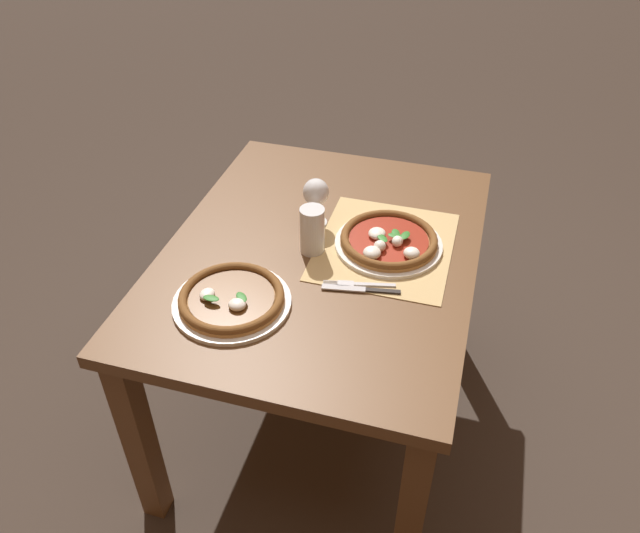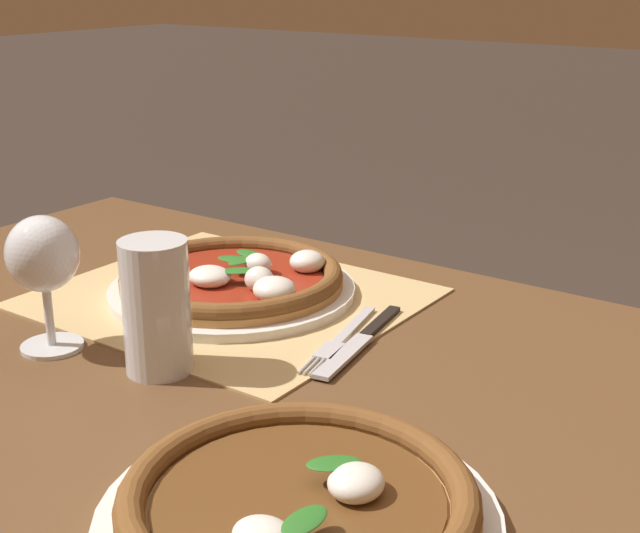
{
  "view_description": "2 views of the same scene",
  "coord_description": "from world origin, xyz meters",
  "px_view_note": "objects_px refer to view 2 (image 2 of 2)",
  "views": [
    {
      "loc": [
        -1.42,
        -0.4,
        1.85
      ],
      "look_at": [
        -0.18,
        -0.05,
        0.82
      ],
      "focal_mm": 35.0,
      "sensor_mm": 36.0,
      "label": 1
    },
    {
      "loc": [
        -0.65,
        0.63,
        1.16
      ],
      "look_at": [
        -0.12,
        -0.12,
        0.84
      ],
      "focal_mm": 50.0,
      "sensor_mm": 36.0,
      "label": 2
    }
  ],
  "objects_px": {
    "pizza_near": "(234,280)",
    "pizza_far": "(299,505)",
    "fork": "(341,339)",
    "pint_glass": "(157,309)",
    "wine_glass": "(43,260)",
    "knife": "(361,340)"
  },
  "relations": [
    {
      "from": "pizza_near",
      "to": "fork",
      "type": "relative_size",
      "value": 1.61
    },
    {
      "from": "pizza_far",
      "to": "fork",
      "type": "distance_m",
      "value": 0.35
    },
    {
      "from": "knife",
      "to": "pizza_far",
      "type": "bearing_deg",
      "value": 114.98
    },
    {
      "from": "pint_glass",
      "to": "pizza_far",
      "type": "bearing_deg",
      "value": 154.39
    },
    {
      "from": "pizza_far",
      "to": "wine_glass",
      "type": "bearing_deg",
      "value": -14.12
    },
    {
      "from": "pizza_near",
      "to": "pizza_far",
      "type": "relative_size",
      "value": 1.01
    },
    {
      "from": "pizza_near",
      "to": "fork",
      "type": "xyz_separation_m",
      "value": [
        -0.2,
        0.04,
        -0.02
      ]
    },
    {
      "from": "wine_glass",
      "to": "fork",
      "type": "relative_size",
      "value": 0.78
    },
    {
      "from": "wine_glass",
      "to": "pint_glass",
      "type": "relative_size",
      "value": 1.07
    },
    {
      "from": "pizza_far",
      "to": "knife",
      "type": "relative_size",
      "value": 1.47
    },
    {
      "from": "pizza_far",
      "to": "pint_glass",
      "type": "xyz_separation_m",
      "value": [
        0.29,
        -0.14,
        0.05
      ]
    },
    {
      "from": "pizza_far",
      "to": "fork",
      "type": "xyz_separation_m",
      "value": [
        0.17,
        -0.31,
        -0.01
      ]
    },
    {
      "from": "pizza_near",
      "to": "fork",
      "type": "height_order",
      "value": "pizza_near"
    },
    {
      "from": "pizza_near",
      "to": "wine_glass",
      "type": "height_order",
      "value": "wine_glass"
    },
    {
      "from": "knife",
      "to": "wine_glass",
      "type": "bearing_deg",
      "value": 36.78
    },
    {
      "from": "pizza_far",
      "to": "fork",
      "type": "bearing_deg",
      "value": -61.25
    },
    {
      "from": "pint_glass",
      "to": "knife",
      "type": "bearing_deg",
      "value": -127.95
    },
    {
      "from": "wine_glass",
      "to": "pint_glass",
      "type": "xyz_separation_m",
      "value": [
        -0.14,
        -0.03,
        -0.04
      ]
    },
    {
      "from": "wine_glass",
      "to": "fork",
      "type": "height_order",
      "value": "wine_glass"
    },
    {
      "from": "pint_glass",
      "to": "knife",
      "type": "relative_size",
      "value": 0.67
    },
    {
      "from": "fork",
      "to": "knife",
      "type": "relative_size",
      "value": 0.92
    },
    {
      "from": "fork",
      "to": "knife",
      "type": "xyz_separation_m",
      "value": [
        -0.02,
        -0.01,
        0.0
      ]
    }
  ]
}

